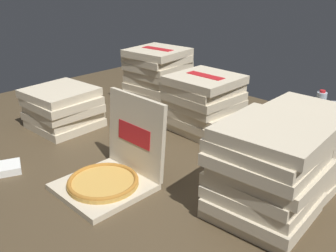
{
  "coord_description": "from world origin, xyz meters",
  "views": [
    {
      "loc": [
        1.34,
        -1.21,
        0.92
      ],
      "look_at": [
        0.03,
        0.1,
        0.14
      ],
      "focal_mm": 40.43,
      "sensor_mm": 36.0,
      "label": 1
    }
  ],
  "objects_px": {
    "pizza_stack_center_near": "(158,75)",
    "water_bottle_0": "(320,106)",
    "napkin_pile": "(8,168)",
    "open_pizza_box": "(113,169)",
    "pizza_stack_right_far": "(267,173)",
    "pizza_stack_right_mid": "(63,108)",
    "water_bottle_3": "(310,129)",
    "pizza_stack_left_near": "(204,103)",
    "pizza_stack_center_far": "(304,144)"
  },
  "relations": [
    {
      "from": "open_pizza_box",
      "to": "pizza_stack_center_far",
      "type": "xyz_separation_m",
      "value": [
        0.57,
        0.67,
        0.09
      ]
    },
    {
      "from": "pizza_stack_center_far",
      "to": "open_pizza_box",
      "type": "bearing_deg",
      "value": -130.07
    },
    {
      "from": "pizza_stack_left_near",
      "to": "napkin_pile",
      "type": "relative_size",
      "value": 3.33
    },
    {
      "from": "water_bottle_3",
      "to": "napkin_pile",
      "type": "bearing_deg",
      "value": -124.13
    },
    {
      "from": "water_bottle_3",
      "to": "pizza_stack_left_near",
      "type": "bearing_deg",
      "value": -155.9
    },
    {
      "from": "water_bottle_3",
      "to": "pizza_stack_right_mid",
      "type": "bearing_deg",
      "value": -145.37
    },
    {
      "from": "open_pizza_box",
      "to": "pizza_stack_right_mid",
      "type": "relative_size",
      "value": 1.0
    },
    {
      "from": "pizza_stack_right_far",
      "to": "napkin_pile",
      "type": "xyz_separation_m",
      "value": [
        -1.07,
        -0.57,
        -0.18
      ]
    },
    {
      "from": "pizza_stack_left_near",
      "to": "water_bottle_3",
      "type": "relative_size",
      "value": 2.02
    },
    {
      "from": "open_pizza_box",
      "to": "water_bottle_3",
      "type": "height_order",
      "value": "open_pizza_box"
    },
    {
      "from": "open_pizza_box",
      "to": "pizza_stack_right_far",
      "type": "distance_m",
      "value": 0.68
    },
    {
      "from": "open_pizza_box",
      "to": "napkin_pile",
      "type": "height_order",
      "value": "open_pizza_box"
    },
    {
      "from": "pizza_stack_right_far",
      "to": "water_bottle_0",
      "type": "relative_size",
      "value": 2.09
    },
    {
      "from": "pizza_stack_center_near",
      "to": "pizza_stack_right_mid",
      "type": "bearing_deg",
      "value": -94.83
    },
    {
      "from": "pizza_stack_center_near",
      "to": "pizza_stack_right_far",
      "type": "bearing_deg",
      "value": -27.22
    },
    {
      "from": "pizza_stack_right_far",
      "to": "water_bottle_3",
      "type": "height_order",
      "value": "pizza_stack_right_far"
    },
    {
      "from": "pizza_stack_left_near",
      "to": "napkin_pile",
      "type": "height_order",
      "value": "pizza_stack_left_near"
    },
    {
      "from": "pizza_stack_left_near",
      "to": "pizza_stack_right_far",
      "type": "relative_size",
      "value": 0.97
    },
    {
      "from": "pizza_stack_right_mid",
      "to": "water_bottle_3",
      "type": "bearing_deg",
      "value": 34.63
    },
    {
      "from": "pizza_stack_right_mid",
      "to": "napkin_pile",
      "type": "relative_size",
      "value": 3.38
    },
    {
      "from": "pizza_stack_right_far",
      "to": "napkin_pile",
      "type": "height_order",
      "value": "pizza_stack_right_far"
    },
    {
      "from": "water_bottle_0",
      "to": "napkin_pile",
      "type": "xyz_separation_m",
      "value": [
        -0.77,
        -1.72,
        -0.08
      ]
    },
    {
      "from": "open_pizza_box",
      "to": "pizza_stack_right_far",
      "type": "relative_size",
      "value": 0.98
    },
    {
      "from": "pizza_stack_left_near",
      "to": "pizza_stack_right_mid",
      "type": "bearing_deg",
      "value": -137.92
    },
    {
      "from": "open_pizza_box",
      "to": "pizza_stack_left_near",
      "type": "distance_m",
      "value": 0.8
    },
    {
      "from": "water_bottle_0",
      "to": "napkin_pile",
      "type": "relative_size",
      "value": 1.65
    },
    {
      "from": "napkin_pile",
      "to": "pizza_stack_left_near",
      "type": "bearing_deg",
      "value": 72.51
    },
    {
      "from": "pizza_stack_right_mid",
      "to": "napkin_pile",
      "type": "xyz_separation_m",
      "value": [
        0.3,
        -0.49,
        -0.1
      ]
    },
    {
      "from": "pizza_stack_center_near",
      "to": "pizza_stack_right_far",
      "type": "relative_size",
      "value": 1.03
    },
    {
      "from": "pizza_stack_left_near",
      "to": "water_bottle_0",
      "type": "xyz_separation_m",
      "value": [
        0.43,
        0.65,
        -0.08
      ]
    },
    {
      "from": "open_pizza_box",
      "to": "pizza_stack_right_far",
      "type": "xyz_separation_m",
      "value": [
        0.61,
        0.28,
        0.11
      ]
    },
    {
      "from": "pizza_stack_right_far",
      "to": "water_bottle_0",
      "type": "bearing_deg",
      "value": 104.58
    },
    {
      "from": "napkin_pile",
      "to": "pizza_stack_center_near",
      "type": "bearing_deg",
      "value": 100.86
    },
    {
      "from": "pizza_stack_center_near",
      "to": "pizza_stack_left_near",
      "type": "height_order",
      "value": "pizza_stack_center_near"
    },
    {
      "from": "open_pizza_box",
      "to": "pizza_stack_center_near",
      "type": "xyz_separation_m",
      "value": [
        -0.7,
        0.95,
        0.11
      ]
    },
    {
      "from": "pizza_stack_center_far",
      "to": "napkin_pile",
      "type": "distance_m",
      "value": 1.42
    },
    {
      "from": "pizza_stack_right_mid",
      "to": "napkin_pile",
      "type": "bearing_deg",
      "value": -58.6
    },
    {
      "from": "pizza_stack_left_near",
      "to": "pizza_stack_center_far",
      "type": "bearing_deg",
      "value": -8.97
    },
    {
      "from": "pizza_stack_left_near",
      "to": "water_bottle_3",
      "type": "height_order",
      "value": "pizza_stack_left_near"
    },
    {
      "from": "pizza_stack_right_far",
      "to": "pizza_stack_center_far",
      "type": "bearing_deg",
      "value": 95.76
    },
    {
      "from": "pizza_stack_right_mid",
      "to": "pizza_stack_center_far",
      "type": "height_order",
      "value": "pizza_stack_center_far"
    },
    {
      "from": "pizza_stack_center_near",
      "to": "water_bottle_0",
      "type": "relative_size",
      "value": 2.14
    },
    {
      "from": "water_bottle_3",
      "to": "pizza_stack_center_near",
      "type": "bearing_deg",
      "value": -176.06
    },
    {
      "from": "pizza_stack_center_near",
      "to": "pizza_stack_right_mid",
      "type": "height_order",
      "value": "pizza_stack_center_near"
    },
    {
      "from": "pizza_stack_center_near",
      "to": "open_pizza_box",
      "type": "bearing_deg",
      "value": -53.66
    },
    {
      "from": "pizza_stack_left_near",
      "to": "napkin_pile",
      "type": "bearing_deg",
      "value": -107.49
    },
    {
      "from": "pizza_stack_right_far",
      "to": "pizza_stack_right_mid",
      "type": "bearing_deg",
      "value": -176.81
    },
    {
      "from": "pizza_stack_center_near",
      "to": "pizza_stack_left_near",
      "type": "bearing_deg",
      "value": -16.58
    },
    {
      "from": "pizza_stack_right_mid",
      "to": "open_pizza_box",
      "type": "bearing_deg",
      "value": -14.99
    },
    {
      "from": "pizza_stack_center_far",
      "to": "pizza_stack_right_far",
      "type": "height_order",
      "value": "pizza_stack_right_far"
    }
  ]
}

